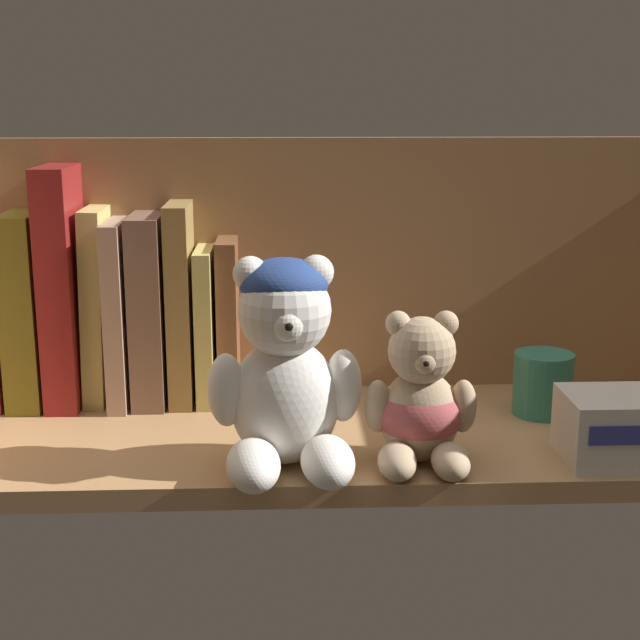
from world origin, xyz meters
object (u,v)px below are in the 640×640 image
teddy_bear_larger (285,369)px  teddy_bear_smaller (421,405)px  book_8 (229,318)px  small_product_box (631,427)px  book_1 (32,306)px  book_2 (67,284)px  book_3 (99,304)px  book_7 (207,322)px  book_5 (152,306)px  pillar_candle (543,384)px  book_6 (183,301)px  book_4 (123,309)px

teddy_bear_larger → teddy_bear_smaller: size_ratio=1.36×
book_8 → small_product_box: 41.76cm
book_1 → book_2: book_2 is taller
book_3 → book_7: size_ratio=1.26×
book_5 → book_2: bearing=180.0°
book_5 → pillar_candle: (39.90, -7.67, -6.67)cm
book_6 → book_2: bearing=180.0°
teddy_bear_larger → book_2: bearing=138.3°
teddy_bear_larger → small_product_box: size_ratio=1.54×
book_2 → teddy_bear_smaller: book_2 is taller
teddy_bear_smaller → book_2: bearing=149.9°
small_product_box → book_6: bearing=154.0°
book_3 → book_4: size_ratio=1.06×
book_4 → pillar_candle: 44.08cm
book_1 → book_7: size_ratio=1.24×
book_2 → small_product_box: bearing=-20.7°
teddy_bear_smaller → pillar_candle: (14.29, 12.21, -2.16)cm
book_2 → teddy_bear_larger: 30.38cm
book_4 → small_product_box: size_ratio=1.60×
book_3 → book_6: 8.74cm
book_6 → book_8: book_6 is taller
book_1 → book_6: size_ratio=0.96×
teddy_bear_larger → book_4: bearing=130.2°
book_5 → book_6: 3.31cm
book_6 → teddy_bear_larger: book_6 is taller
pillar_candle → teddy_bear_larger: bearing=-154.5°
teddy_bear_smaller → book_5: bearing=142.2°
book_5 → teddy_bear_smaller: book_5 is taller
small_product_box → teddy_bear_larger: bearing=-179.9°
book_6 → small_product_box: book_6 is taller
book_8 → pillar_candle: bearing=-13.5°
book_5 → small_product_box: 49.07cm
book_4 → teddy_bear_smaller: 35.12cm
book_1 → book_4: 9.45cm
book_5 → book_7: bearing=-0.0°
book_5 → small_product_box: book_5 is taller
book_5 → teddy_bear_smaller: size_ratio=1.45×
book_5 → teddy_bear_smaller: (25.61, -19.88, -4.51)cm
book_3 → teddy_bear_larger: 27.93cm
book_4 → book_8: (11.08, 0.00, -1.06)cm
teddy_bear_smaller → pillar_candle: size_ratio=2.14×
book_6 → teddy_bear_smaller: bearing=-41.7°
book_1 → book_8: bearing=-0.0°
book_4 → book_5: bearing=0.0°
book_4 → book_6: 6.35cm
book_1 → book_2: (3.83, -0.00, 2.32)cm
book_1 → book_5: (12.47, -0.00, -0.15)cm
teddy_bear_larger → small_product_box: teddy_bear_larger is taller
pillar_candle → book_6: bearing=168.2°
teddy_bear_larger → book_5: bearing=124.7°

